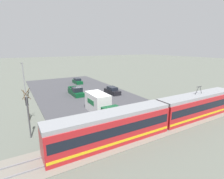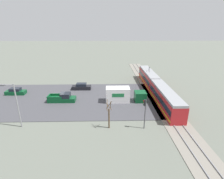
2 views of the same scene
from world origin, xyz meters
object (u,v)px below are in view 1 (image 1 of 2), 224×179
Objects in this scene: box_truck at (101,105)px; sedan_car_0 at (77,81)px; light_rail_tram at (161,115)px; street_tree at (28,106)px; sedan_car_1 at (112,91)px; pickup_truck at (76,92)px; traffic_light_pole at (28,112)px; street_lamp_near_crossing at (24,77)px.

box_truck reaches higher than sedan_car_0.
street_tree reaches higher than light_rail_tram.
street_tree is (17.67, 6.71, 1.41)m from sedan_car_1.
street_tree reaches higher than box_truck.
light_rail_tram is at bearing 143.10° from street_tree.
light_rail_tram is at bearing 90.00° from sedan_car_0.
street_tree is (14.67, -11.02, 0.37)m from light_rail_tram.
light_rail_tram is 18.35m from street_tree.
light_rail_tram reaches higher than sedan_car_1.
street_tree is (10.30, 9.66, 1.35)m from pickup_truck.
light_rail_tram is 3.51× the size of box_truck.
street_tree reaches higher than sedan_car_1.
traffic_light_pole is at bearing 54.81° from pickup_truck.
box_truck is 25.00m from sedan_car_0.
light_rail_tram is 6.26× the size of sedan_car_1.
box_truck is at bearing 163.04° from street_tree.
traffic_light_pole reaches higher than pickup_truck.
sedan_car_0 is at bearing -151.96° from street_lamp_near_crossing.
sedan_car_1 is 0.99× the size of street_tree.
traffic_light_pole reaches higher than sedan_car_1.
sedan_car_1 is at bearing -159.21° from street_tree.
traffic_light_pole is at bearing 12.70° from box_truck.
pickup_truck is at bearing -125.19° from traffic_light_pole.
pickup_truck is 1.21× the size of street_tree.
sedan_car_0 is 0.94× the size of street_tree.
street_lamp_near_crossing is (9.33, -17.07, 2.69)m from box_truck.
box_truck is 12.73m from pickup_truck.
street_tree is at bearing -93.10° from traffic_light_pole.
street_tree is 14.19m from street_lamp_near_crossing.
street_lamp_near_crossing is (-0.95, -19.39, 1.02)m from traffic_light_pole.
street_tree is at bearing 43.16° from pickup_truck.
pickup_truck is 0.79× the size of street_lamp_near_crossing.
street_tree is 0.65× the size of street_lamp_near_crossing.
street_lamp_near_crossing reaches higher than pickup_truck.
box_truck is 1.89× the size of sedan_car_0.
box_truck is at bearing 51.75° from sedan_car_1.
street_lamp_near_crossing reaches higher than box_truck.
light_rail_tram is 6.63× the size of sedan_car_0.
street_lamp_near_crossing reaches higher than light_rail_tram.
sedan_car_0 is at bearing -78.52° from sedan_car_1.
light_rail_tram is 6.23× the size of street_tree.
pickup_truck is at bearing -78.05° from light_rail_tram.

